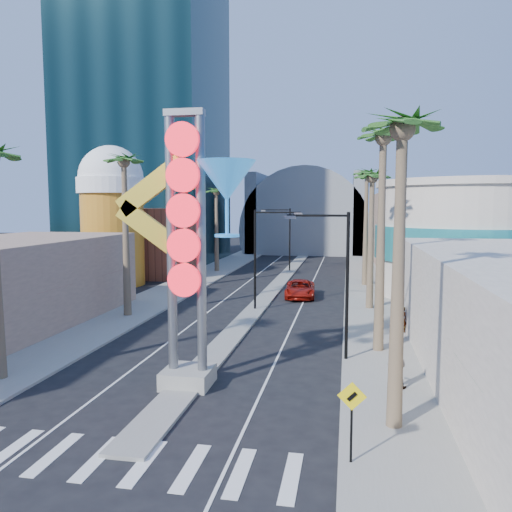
{
  "coord_description": "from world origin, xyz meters",
  "views": [
    {
      "loc": [
        7.17,
        -18.5,
        8.31
      ],
      "look_at": [
        0.33,
        18.63,
        4.51
      ],
      "focal_mm": 35.0,
      "sensor_mm": 36.0,
      "label": 1
    }
  ],
  "objects_px": {
    "neon_sign": "(203,228)",
    "pedestrian_b": "(397,368)",
    "pedestrian_a": "(402,320)",
    "red_pickup": "(300,289)"
  },
  "relations": [
    {
      "from": "neon_sign",
      "to": "pedestrian_b",
      "type": "bearing_deg",
      "value": 7.6
    },
    {
      "from": "pedestrian_a",
      "to": "neon_sign",
      "type": "bearing_deg",
      "value": 24.52
    },
    {
      "from": "neon_sign",
      "to": "pedestrian_a",
      "type": "height_order",
      "value": "neon_sign"
    },
    {
      "from": "neon_sign",
      "to": "pedestrian_a",
      "type": "relative_size",
      "value": 7.41
    },
    {
      "from": "pedestrian_a",
      "to": "pedestrian_b",
      "type": "bearing_deg",
      "value": 58.61
    },
    {
      "from": "red_pickup",
      "to": "pedestrian_b",
      "type": "relative_size",
      "value": 3.12
    },
    {
      "from": "neon_sign",
      "to": "red_pickup",
      "type": "distance_m",
      "value": 24.34
    },
    {
      "from": "red_pickup",
      "to": "pedestrian_a",
      "type": "bearing_deg",
      "value": -60.81
    },
    {
      "from": "pedestrian_a",
      "to": "pedestrian_b",
      "type": "height_order",
      "value": "pedestrian_b"
    },
    {
      "from": "neon_sign",
      "to": "pedestrian_b",
      "type": "xyz_separation_m",
      "value": [
        8.65,
        1.15,
        -6.25
      ]
    }
  ]
}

